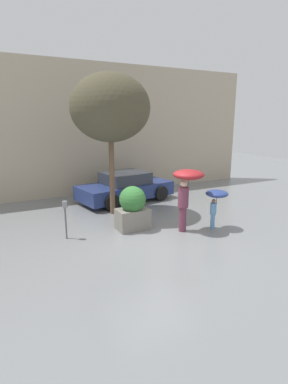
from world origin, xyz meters
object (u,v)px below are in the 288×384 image
person_child (216,197)px  parked_car_near (125,188)px  planter_box (133,208)px  person_adult (187,184)px  parking_meter (65,212)px  street_tree (110,108)px

person_child → parked_car_near: person_child is taller
parked_car_near → person_child: bearing=-175.4°
planter_box → person_child: bearing=-26.0°
planter_box → person_child: (2.39, -1.17, 0.34)m
person_child → parked_car_near: bearing=135.9°
person_child → parked_car_near: (-1.21, 4.52, -0.46)m
person_adult → parking_meter: bearing=-178.7°
parking_meter → parked_car_near: bearing=44.3°
planter_box → person_adult: bearing=-33.1°
street_tree → planter_box: bearing=-90.5°
street_tree → parking_meter: 4.06m
planter_box → parking_meter: size_ratio=1.23×
person_adult → parked_car_near: 4.39m
person_adult → parking_meter: person_adult is taller
street_tree → parking_meter: size_ratio=4.39×
planter_box → person_child: planter_box is taller
person_child → parked_car_near: 4.70m
parked_car_near → person_adult: bearing=172.7°
parked_car_near → street_tree: 3.77m
parked_car_near → planter_box: bearing=150.1°
street_tree → parked_car_near: bearing=52.1°
person_child → street_tree: street_tree is taller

